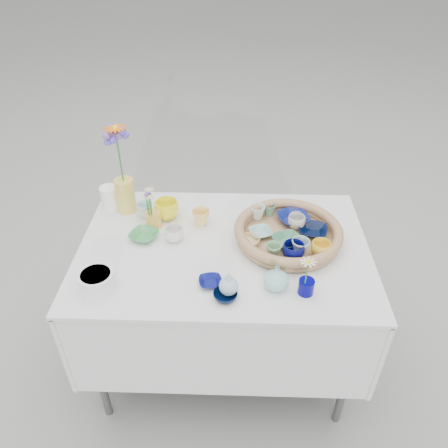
{
  "coord_description": "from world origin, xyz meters",
  "views": [
    {
      "loc": [
        0.05,
        -1.47,
        1.97
      ],
      "look_at": [
        0.0,
        0.02,
        0.87
      ],
      "focal_mm": 35.0,
      "sensor_mm": 36.0,
      "label": 1
    }
  ],
  "objects_px": {
    "wicker_tray": "(288,233)",
    "tall_vase_yellow": "(126,195)",
    "display_table": "(224,356)",
    "bud_vase_seafoam": "(276,277)"
  },
  "relations": [
    {
      "from": "wicker_tray",
      "to": "display_table",
      "type": "bearing_deg",
      "value": -169.88
    },
    {
      "from": "bud_vase_seafoam",
      "to": "tall_vase_yellow",
      "type": "bearing_deg",
      "value": 143.39
    },
    {
      "from": "display_table",
      "to": "wicker_tray",
      "type": "distance_m",
      "value": 0.85
    },
    {
      "from": "display_table",
      "to": "bud_vase_seafoam",
      "type": "xyz_separation_m",
      "value": [
        0.21,
        -0.25,
        0.82
      ]
    },
    {
      "from": "display_table",
      "to": "wicker_tray",
      "type": "bearing_deg",
      "value": 10.12
    },
    {
      "from": "wicker_tray",
      "to": "tall_vase_yellow",
      "type": "height_order",
      "value": "tall_vase_yellow"
    },
    {
      "from": "display_table",
      "to": "tall_vase_yellow",
      "type": "xyz_separation_m",
      "value": [
        -0.48,
        0.26,
        0.85
      ]
    },
    {
      "from": "display_table",
      "to": "bud_vase_seafoam",
      "type": "relative_size",
      "value": 12.08
    },
    {
      "from": "wicker_tray",
      "to": "tall_vase_yellow",
      "type": "xyz_separation_m",
      "value": [
        -0.76,
        0.21,
        0.05
      ]
    },
    {
      "from": "wicker_tray",
      "to": "bud_vase_seafoam",
      "type": "bearing_deg",
      "value": -103.46
    }
  ]
}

